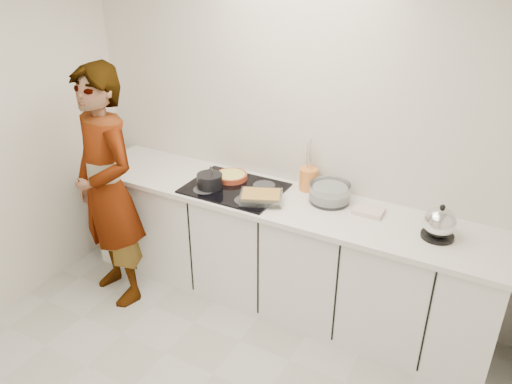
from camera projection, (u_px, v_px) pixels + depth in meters
The scene contains 12 objects.
wall_back at pixel (297, 135), 3.73m from camera, with size 3.60×0.00×2.60m, color silver.
base_cabinets at pixel (276, 252), 3.87m from camera, with size 3.20×0.58×0.87m, color white.
countertop at pixel (277, 200), 3.67m from camera, with size 3.24×0.64×0.04m, color white.
hob at pixel (235, 188), 3.79m from camera, with size 0.72×0.54×0.01m, color black.
tart_dish at pixel (231, 176), 3.91m from camera, with size 0.26×0.26×0.04m.
saucepan at pixel (210, 181), 3.76m from camera, with size 0.23×0.23×0.18m.
baking_dish at pixel (261, 197), 3.57m from camera, with size 0.36×0.32×0.06m.
mixing_bowl at pixel (330, 194), 3.58m from camera, with size 0.38×0.38×0.14m.
tea_towel at pixel (368, 211), 3.45m from camera, with size 0.20×0.15×0.03m, color white.
kettle at pixel (439, 224), 3.13m from camera, with size 0.21×0.21×0.24m.
utensil_crock at pixel (308, 179), 3.75m from camera, with size 0.14×0.14×0.17m, color orange.
cook at pixel (107, 190), 3.71m from camera, with size 0.69×0.45×1.88m, color white.
Camera 1 is at (1.41, -1.64, 2.60)m, focal length 35.00 mm.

